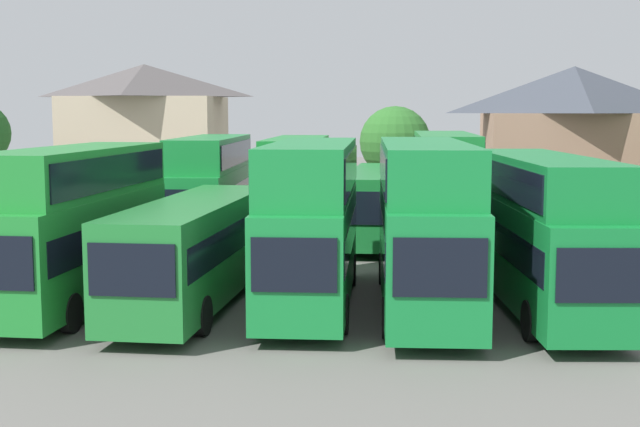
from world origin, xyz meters
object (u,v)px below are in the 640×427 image
bus_6 (211,182)px  house_terrace_left (145,132)px  bus_1 (75,217)px  bus_2 (195,246)px  bus_4 (424,215)px  bus_8 (378,201)px  bus_3 (312,215)px  bus_9 (444,182)px  house_terrace_centre (573,135)px  bus_5 (544,224)px  bus_7 (297,184)px  tree_left_of_lot (395,142)px

bus_6 → house_terrace_left: (-7.70, 16.37, 1.91)m
bus_6 → house_terrace_left: house_terrace_left is taller
bus_1 → bus_2: bearing=96.2°
bus_1 → house_terrace_left: size_ratio=1.01×
bus_2 → bus_4: (7.04, 0.29, 0.98)m
bus_4 → bus_8: bus_4 is taller
bus_3 → bus_8: bus_3 is taller
bus_3 → bus_9: (4.96, 13.29, -0.02)m
bus_3 → house_terrace_left: size_ratio=1.02×
bus_1 → house_terrace_centre: (21.48, 30.38, 1.76)m
bus_9 → house_terrace_centre: 19.05m
bus_5 → bus_8: 14.48m
bus_6 → house_terrace_centre: house_terrace_centre is taller
house_terrace_centre → bus_1: bearing=-125.3°
bus_1 → house_terrace_centre: size_ratio=0.91×
bus_3 → bus_9: size_ratio=0.92×
bus_5 → bus_6: (-12.96, 13.82, 0.07)m
bus_4 → house_terrace_centre: size_ratio=1.02×
bus_6 → bus_8: 7.94m
bus_3 → bus_8: size_ratio=0.93×
bus_8 → bus_1: bearing=-30.6°
bus_6 → bus_9: bearing=86.5°
bus_5 → house_terrace_centre: size_ratio=0.98×
bus_7 → bus_9: bus_9 is taller
bus_4 → house_terrace_centre: bearing=159.2°
bus_2 → tree_left_of_lot: bearing=169.3°
bus_5 → bus_8: bus_5 is taller
bus_5 → bus_1: bearing=-92.6°
bus_2 → house_terrace_centre: 35.10m
bus_7 → bus_8: 3.85m
bus_1 → bus_3: 7.33m
bus_2 → bus_9: (8.55, 13.57, 0.94)m
bus_2 → bus_5: size_ratio=1.03×
bus_9 → house_terrace_left: bearing=-131.5°
bus_4 → bus_8: (-1.51, 13.35, -0.96)m
bus_8 → house_terrace_centre: bearing=146.6°
bus_1 → bus_8: 16.68m
house_terrace_centre → bus_5: bearing=-103.4°
bus_7 → bus_8: bearing=95.9°
bus_3 → bus_2: bearing=-85.7°
bus_1 → tree_left_of_lot: 28.17m
bus_4 → tree_left_of_lot: tree_left_of_lot is taller
house_terrace_centre → bus_9: bearing=-119.0°
bus_1 → bus_4: bearing=95.6°
bus_6 → bus_7: bearing=79.0°
bus_1 → bus_9: (12.27, 13.78, 0.06)m
bus_2 → bus_9: 16.07m
bus_1 → bus_6: (1.36, 14.12, -0.04)m
house_terrace_left → bus_1: bearing=-78.3°
tree_left_of_lot → bus_1: bearing=-111.1°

